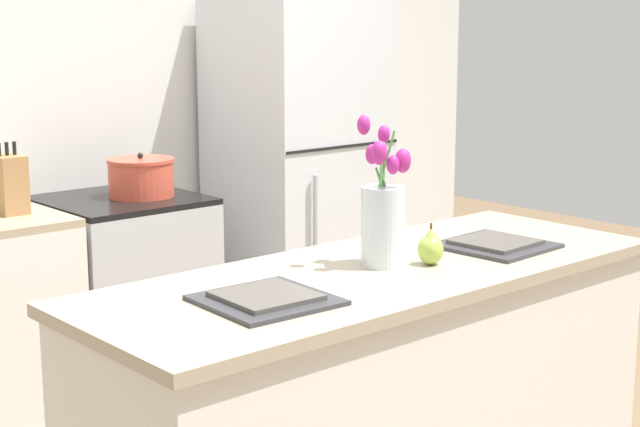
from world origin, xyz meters
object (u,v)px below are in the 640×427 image
Objects in this scene: refrigerator at (298,183)px; flower_vase at (384,215)px; cooking_pot at (141,177)px; stove_range at (125,304)px; knife_block at (9,184)px; plate_setting_left at (266,299)px; plate_setting_right at (496,244)px; pear_figurine at (431,248)px.

refrigerator reaches higher than flower_vase.
refrigerator is 0.88m from cooking_pot.
stove_range is 0.53× the size of refrigerator.
knife_block is at bearing -179.11° from refrigerator.
stove_range is 2.87× the size of plate_setting_left.
refrigerator is 5.44× the size of plate_setting_left.
cooking_pot reaches higher than stove_range.
plate_setting_right is at bearing -80.43° from cooking_pot.
cooking_pot is (0.15, 1.55, -0.10)m from flower_vase.
plate_setting_right is at bearing -109.88° from refrigerator.
knife_block is (-0.41, 1.57, -0.07)m from flower_vase.
stove_range is 1.76m from plate_setting_right.
pear_figurine is 0.44× the size of cooking_pot.
pear_figurine is (0.04, -1.67, 0.53)m from stove_range.
plate_setting_right is 1.17× the size of knife_block.
pear_figurine is 1.63m from cooking_pot.
plate_setting_left is at bearing -92.39° from knife_block.
pear_figurine is at bearing -1.12° from plate_setting_left.
cooking_pot is 1.02× the size of knife_block.
flower_vase is at bearing -92.51° from stove_range.
refrigerator reaches higher than plate_setting_left.
refrigerator is 14.15× the size of pear_figurine.
cooking_pot is at bearing 88.70° from pear_figurine.
refrigerator is 1.91m from pear_figurine.
refrigerator is at bearing 70.12° from plate_setting_right.
stove_range is at bearing 101.94° from plate_setting_right.
refrigerator is 2.24m from plate_setting_left.
refrigerator reaches higher than knife_block.
flower_vase reaches higher than pear_figurine.
pear_figurine is at bearing -88.62° from stove_range.
stove_range is 1.75m from pear_figurine.
flower_vase is at bearing -95.40° from cooking_pot.
refrigerator is 6.38× the size of knife_block.
plate_setting_left is (-0.48, -0.07, -0.14)m from flower_vase.
stove_range is 2.87× the size of plate_setting_right.
refrigerator is 5.44× the size of plate_setting_right.
plate_setting_left is at bearing 178.88° from pear_figurine.
plate_setting_right is 1.84m from knife_block.
stove_range is 0.74m from knife_block.
plate_setting_left is at bearing -171.68° from flower_vase.
knife_block is at bearing 178.48° from cooking_pot.
knife_block is (-0.56, 0.01, 0.03)m from cooking_pot.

